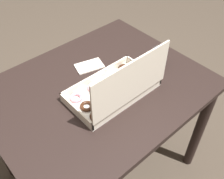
% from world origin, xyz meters
% --- Properties ---
extents(ground_plane, '(8.00, 8.00, 0.00)m').
position_xyz_m(ground_plane, '(0.00, 0.00, 0.00)').
color(ground_plane, '#42382D').
extents(dining_table, '(1.01, 0.80, 0.73)m').
position_xyz_m(dining_table, '(0.00, 0.00, 0.62)').
color(dining_table, black).
rests_on(dining_table, ground_plane).
extents(donut_box, '(0.41, 0.24, 0.25)m').
position_xyz_m(donut_box, '(-0.03, 0.11, 0.78)').
color(donut_box, silver).
rests_on(donut_box, dining_table).
extents(coffee_mug, '(0.07, 0.07, 0.10)m').
position_xyz_m(coffee_mug, '(-0.34, 0.08, 0.78)').
color(coffee_mug, '#232328').
rests_on(coffee_mug, dining_table).
extents(paper_napkin, '(0.16, 0.12, 0.01)m').
position_xyz_m(paper_napkin, '(-0.06, -0.15, 0.73)').
color(paper_napkin, silver).
rests_on(paper_napkin, dining_table).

